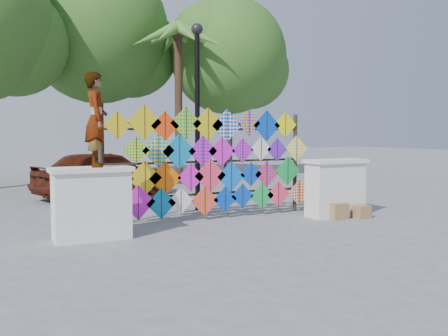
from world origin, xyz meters
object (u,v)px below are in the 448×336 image
Objects in this scene: kite_rack at (211,162)px; sedan at (105,173)px; vendor_woman at (96,120)px; lamppost at (197,98)px.

kite_rack is 1.22× the size of sedan.
vendor_woman is 3.68m from lamppost.
vendor_woman is (-2.66, -0.93, 0.87)m from kite_rack.
sedan is 0.91× the size of lamppost.
vendor_woman is 0.41× the size of sedan.
vendor_woman is at bearing -142.78° from lamppost.
sedan is at bearing 104.28° from kite_rack.
kite_rack is at bearing -60.02° from vendor_woman.
vendor_woman reaches higher than sedan.
vendor_woman is 5.98m from sedan.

